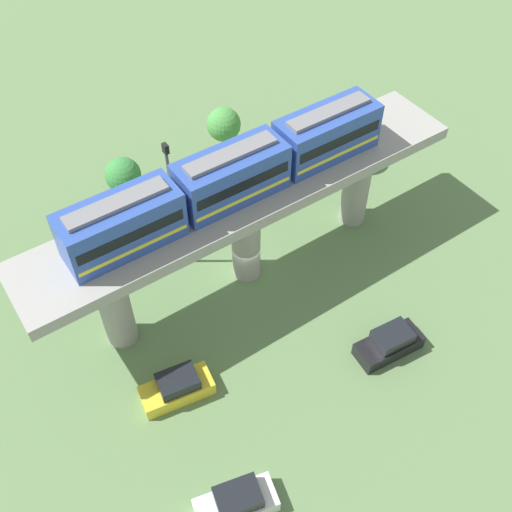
{
  "coord_description": "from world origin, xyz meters",
  "views": [
    {
      "loc": [
        22.82,
        -14.75,
        32.65
      ],
      "look_at": [
        2.5,
        -0.91,
        4.6
      ],
      "focal_mm": 43.24,
      "sensor_mm": 36.0,
      "label": 1
    }
  ],
  "objects_px": {
    "parked_car_yellow": "(177,388)",
    "tree_far_corner": "(338,128)",
    "parked_car_black": "(390,343)",
    "tree_near_viaduct": "(224,125)",
    "parked_car_white": "(237,503)",
    "tree_mid_lot": "(123,175)",
    "train": "(231,176)",
    "signal_post": "(173,203)"
  },
  "relations": [
    {
      "from": "train",
      "to": "signal_post",
      "type": "height_order",
      "value": "train"
    },
    {
      "from": "train",
      "to": "parked_car_black",
      "type": "distance_m",
      "value": 14.05
    },
    {
      "from": "train",
      "to": "parked_car_yellow",
      "type": "xyz_separation_m",
      "value": [
        5.53,
        -7.61,
        -8.46
      ]
    },
    {
      "from": "parked_car_white",
      "to": "tree_mid_lot",
      "type": "xyz_separation_m",
      "value": [
        -23.22,
        5.47,
        2.5
      ]
    },
    {
      "from": "parked_car_black",
      "to": "tree_near_viaduct",
      "type": "distance_m",
      "value": 21.01
    },
    {
      "from": "parked_car_black",
      "to": "tree_near_viaduct",
      "type": "bearing_deg",
      "value": -177.38
    },
    {
      "from": "parked_car_white",
      "to": "tree_near_viaduct",
      "type": "relative_size",
      "value": 0.88
    },
    {
      "from": "parked_car_yellow",
      "to": "tree_mid_lot",
      "type": "bearing_deg",
      "value": 172.77
    },
    {
      "from": "parked_car_yellow",
      "to": "tree_far_corner",
      "type": "distance_m",
      "value": 23.64
    },
    {
      "from": "train",
      "to": "tree_near_viaduct",
      "type": "xyz_separation_m",
      "value": [
        -10.56,
        5.9,
        -5.43
      ]
    },
    {
      "from": "parked_car_yellow",
      "to": "tree_far_corner",
      "type": "height_order",
      "value": "tree_far_corner"
    },
    {
      "from": "tree_near_viaduct",
      "to": "tree_far_corner",
      "type": "height_order",
      "value": "tree_near_viaduct"
    },
    {
      "from": "parked_car_black",
      "to": "parked_car_yellow",
      "type": "height_order",
      "value": "same"
    },
    {
      "from": "tree_far_corner",
      "to": "tree_mid_lot",
      "type": "bearing_deg",
      "value": -106.34
    },
    {
      "from": "train",
      "to": "parked_car_yellow",
      "type": "height_order",
      "value": "train"
    },
    {
      "from": "train",
      "to": "tree_far_corner",
      "type": "xyz_separation_m",
      "value": [
        -5.54,
        13.09,
        -5.62
      ]
    },
    {
      "from": "train",
      "to": "signal_post",
      "type": "distance_m",
      "value": 5.43
    },
    {
      "from": "tree_near_viaduct",
      "to": "parked_car_black",
      "type": "bearing_deg",
      "value": -3.38
    },
    {
      "from": "parked_car_white",
      "to": "tree_mid_lot",
      "type": "height_order",
      "value": "tree_mid_lot"
    },
    {
      "from": "train",
      "to": "tree_mid_lot",
      "type": "height_order",
      "value": "train"
    },
    {
      "from": "tree_near_viaduct",
      "to": "signal_post",
      "type": "bearing_deg",
      "value": -48.95
    },
    {
      "from": "tree_mid_lot",
      "to": "parked_car_white",
      "type": "bearing_deg",
      "value": -13.26
    },
    {
      "from": "train",
      "to": "parked_car_black",
      "type": "height_order",
      "value": "train"
    },
    {
      "from": "train",
      "to": "parked_car_black",
      "type": "bearing_deg",
      "value": 24.66
    },
    {
      "from": "parked_car_white",
      "to": "signal_post",
      "type": "relative_size",
      "value": 0.44
    },
    {
      "from": "parked_car_white",
      "to": "tree_mid_lot",
      "type": "relative_size",
      "value": 0.98
    },
    {
      "from": "parked_car_black",
      "to": "tree_near_viaduct",
      "type": "height_order",
      "value": "tree_near_viaduct"
    },
    {
      "from": "parked_car_yellow",
      "to": "parked_car_white",
      "type": "relative_size",
      "value": 0.98
    },
    {
      "from": "tree_far_corner",
      "to": "train",
      "type": "bearing_deg",
      "value": -67.05
    },
    {
      "from": "tree_far_corner",
      "to": "parked_car_yellow",
      "type": "bearing_deg",
      "value": -61.85
    },
    {
      "from": "parked_car_yellow",
      "to": "parked_car_white",
      "type": "xyz_separation_m",
      "value": [
        7.46,
        -0.74,
        0.0
      ]
    },
    {
      "from": "tree_far_corner",
      "to": "signal_post",
      "type": "xyz_separation_m",
      "value": [
        2.14,
        -15.41,
        2.07
      ]
    },
    {
      "from": "train",
      "to": "parked_car_white",
      "type": "bearing_deg",
      "value": -32.73
    },
    {
      "from": "parked_car_white",
      "to": "parked_car_yellow",
      "type": "bearing_deg",
      "value": -171.74
    },
    {
      "from": "parked_car_black",
      "to": "signal_post",
      "type": "xyz_separation_m",
      "value": [
        -13.59,
        -7.0,
        4.92
      ]
    },
    {
      "from": "parked_car_black",
      "to": "parked_car_white",
      "type": "relative_size",
      "value": 0.97
    },
    {
      "from": "tree_near_viaduct",
      "to": "signal_post",
      "type": "xyz_separation_m",
      "value": [
        7.16,
        -8.23,
        1.89
      ]
    },
    {
      "from": "tree_mid_lot",
      "to": "tree_near_viaduct",
      "type": "bearing_deg",
      "value": 92.22
    },
    {
      "from": "parked_car_black",
      "to": "parked_car_yellow",
      "type": "distance_m",
      "value": 13.14
    },
    {
      "from": "parked_car_yellow",
      "to": "signal_post",
      "type": "bearing_deg",
      "value": 158.87
    },
    {
      "from": "tree_near_viaduct",
      "to": "parked_car_yellow",
      "type": "bearing_deg",
      "value": -40.01
    },
    {
      "from": "tree_far_corner",
      "to": "parked_car_black",
      "type": "bearing_deg",
      "value": -28.12
    }
  ]
}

